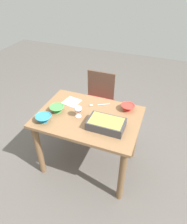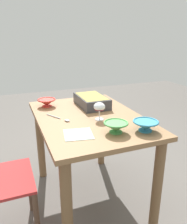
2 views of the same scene
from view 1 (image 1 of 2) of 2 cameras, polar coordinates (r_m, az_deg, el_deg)
The scene contains 10 objects.
ground_plane at distance 2.71m, azimuth -1.17°, elevation -14.04°, with size 8.00×8.00×0.00m, color #5B5651.
dining_table at distance 2.26m, azimuth -1.37°, elevation -4.02°, with size 1.10×0.78×0.77m.
chair at distance 2.94m, azimuth 1.35°, elevation 3.58°, with size 0.42×0.39×0.88m.
wine_glass at distance 2.12m, azimuth -4.40°, elevation 0.75°, with size 0.08×0.08×0.13m.
casserole_dish at distance 1.99m, azimuth 3.60°, elevation -3.34°, with size 0.36×0.22×0.09m.
mixing_bowl at distance 2.24m, azimuth -10.32°, elevation 0.93°, with size 0.16×0.16×0.07m.
small_bowl at distance 2.14m, azimuth -13.95°, elevation -1.65°, with size 0.17×0.17×0.07m.
serving_bowl at distance 2.27m, azimuth 9.61°, elevation 1.38°, with size 0.16×0.16×0.07m.
serving_spoon at distance 2.33m, azimuth 0.54°, elevation 2.01°, with size 0.22×0.14×0.01m.
napkin at distance 2.40m, azimuth -6.19°, elevation 2.91°, with size 0.18×0.18×0.00m, color #B2CCB7.
Camera 1 is at (0.67, -1.58, 2.10)m, focal length 32.36 mm.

